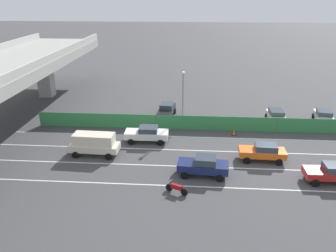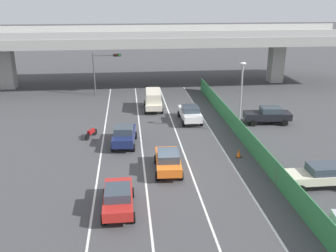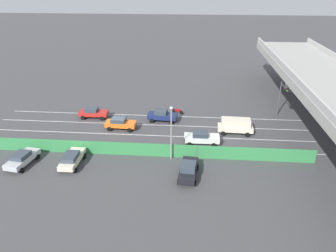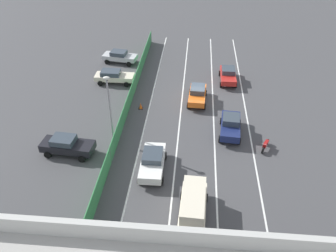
{
  "view_description": "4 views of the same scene",
  "coord_description": "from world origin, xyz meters",
  "px_view_note": "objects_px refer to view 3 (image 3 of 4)",
  "views": [
    {
      "loc": [
        -29.36,
        7.23,
        14.88
      ],
      "look_at": [
        2.99,
        9.56,
        2.03
      ],
      "focal_mm": 36.77,
      "sensor_mm": 36.0,
      "label": 1
    },
    {
      "loc": [
        -2.68,
        -24.64,
        12.39
      ],
      "look_at": [
        0.71,
        6.8,
        1.34
      ],
      "focal_mm": 40.49,
      "sensor_mm": 36.0,
      "label": 2
    },
    {
      "loc": [
        40.31,
        10.6,
        19.66
      ],
      "look_at": [
        1.02,
        7.31,
        1.19
      ],
      "focal_mm": 34.31,
      "sensor_mm": 36.0,
      "label": 3
    },
    {
      "loc": [
        0.43,
        32.9,
        19.62
      ],
      "look_at": [
        2.54,
        8.42,
        2.13
      ],
      "focal_mm": 36.81,
      "sensor_mm": 36.0,
      "label": 4
    }
  ],
  "objects_px": {
    "street_lamp": "(171,128)",
    "car_taxi_orange": "(120,123)",
    "car_sedan_red": "(93,112)",
    "parked_sedan_cream": "(72,159)",
    "car_sedan_navy": "(162,115)",
    "motorcycle": "(178,111)",
    "car_van_cream": "(235,125)",
    "car_hatchback_white": "(201,137)",
    "traffic_light": "(283,94)",
    "parked_sedan_dark": "(188,169)",
    "parked_wagon_silver": "(22,158)",
    "traffic_cone": "(126,148)"
  },
  "relations": [
    {
      "from": "car_van_cream",
      "to": "car_hatchback_white",
      "type": "height_order",
      "value": "car_van_cream"
    },
    {
      "from": "traffic_cone",
      "to": "car_hatchback_white",
      "type": "bearing_deg",
      "value": 104.64
    },
    {
      "from": "parked_sedan_cream",
      "to": "street_lamp",
      "type": "height_order",
      "value": "street_lamp"
    },
    {
      "from": "car_hatchback_white",
      "to": "traffic_light",
      "type": "distance_m",
      "value": 15.32
    },
    {
      "from": "car_hatchback_white",
      "to": "traffic_light",
      "type": "xyz_separation_m",
      "value": [
        -9.2,
        11.9,
        2.92
      ]
    },
    {
      "from": "car_sedan_navy",
      "to": "parked_sedan_cream",
      "type": "height_order",
      "value": "car_sedan_navy"
    },
    {
      "from": "car_sedan_navy",
      "to": "motorcycle",
      "type": "height_order",
      "value": "car_sedan_navy"
    },
    {
      "from": "car_van_cream",
      "to": "car_sedan_navy",
      "type": "relative_size",
      "value": 1.08
    },
    {
      "from": "parked_sedan_cream",
      "to": "motorcycle",
      "type": "bearing_deg",
      "value": 145.42
    },
    {
      "from": "car_sedan_red",
      "to": "motorcycle",
      "type": "height_order",
      "value": "car_sedan_red"
    },
    {
      "from": "car_hatchback_white",
      "to": "traffic_light",
      "type": "bearing_deg",
      "value": 127.73
    },
    {
      "from": "street_lamp",
      "to": "car_taxi_orange",
      "type": "bearing_deg",
      "value": -134.41
    },
    {
      "from": "parked_wagon_silver",
      "to": "parked_sedan_cream",
      "type": "xyz_separation_m",
      "value": [
        -0.42,
        5.66,
        0.01
      ]
    },
    {
      "from": "parked_wagon_silver",
      "to": "street_lamp",
      "type": "bearing_deg",
      "value": 99.37
    },
    {
      "from": "car_hatchback_white",
      "to": "parked_sedan_cream",
      "type": "bearing_deg",
      "value": -66.32
    },
    {
      "from": "car_sedan_red",
      "to": "parked_sedan_dark",
      "type": "xyz_separation_m",
      "value": [
        14.72,
        14.82,
        0.05
      ]
    },
    {
      "from": "car_taxi_orange",
      "to": "parked_wagon_silver",
      "type": "bearing_deg",
      "value": -41.09
    },
    {
      "from": "car_sedan_navy",
      "to": "traffic_light",
      "type": "relative_size",
      "value": 0.82
    },
    {
      "from": "car_van_cream",
      "to": "motorcycle",
      "type": "height_order",
      "value": "car_van_cream"
    },
    {
      "from": "car_van_cream",
      "to": "parked_wagon_silver",
      "type": "relative_size",
      "value": 1.03
    },
    {
      "from": "car_taxi_orange",
      "to": "parked_wagon_silver",
      "type": "distance_m",
      "value": 13.75
    },
    {
      "from": "car_hatchback_white",
      "to": "traffic_light",
      "type": "relative_size",
      "value": 0.84
    },
    {
      "from": "street_lamp",
      "to": "traffic_cone",
      "type": "height_order",
      "value": "street_lamp"
    },
    {
      "from": "car_van_cream",
      "to": "parked_sedan_dark",
      "type": "distance_m",
      "value": 12.69
    },
    {
      "from": "car_van_cream",
      "to": "traffic_cone",
      "type": "xyz_separation_m",
      "value": [
        5.86,
        -13.96,
        -0.91
      ]
    },
    {
      "from": "traffic_cone",
      "to": "motorcycle",
      "type": "bearing_deg",
      "value": 154.7
    },
    {
      "from": "traffic_light",
      "to": "street_lamp",
      "type": "distance_m",
      "value": 20.41
    },
    {
      "from": "car_van_cream",
      "to": "motorcycle",
      "type": "bearing_deg",
      "value": -127.29
    },
    {
      "from": "traffic_light",
      "to": "traffic_cone",
      "type": "height_order",
      "value": "traffic_light"
    },
    {
      "from": "car_sedan_navy",
      "to": "traffic_cone",
      "type": "distance_m",
      "value": 9.81
    },
    {
      "from": "car_sedan_red",
      "to": "parked_sedan_dark",
      "type": "relative_size",
      "value": 0.91
    },
    {
      "from": "car_sedan_red",
      "to": "parked_sedan_cream",
      "type": "relative_size",
      "value": 0.94
    },
    {
      "from": "parked_sedan_dark",
      "to": "car_sedan_red",
      "type": "bearing_deg",
      "value": -134.81
    },
    {
      "from": "car_hatchback_white",
      "to": "street_lamp",
      "type": "height_order",
      "value": "street_lamp"
    },
    {
      "from": "car_van_cream",
      "to": "traffic_light",
      "type": "bearing_deg",
      "value": 128.55
    },
    {
      "from": "parked_sedan_dark",
      "to": "traffic_light",
      "type": "relative_size",
      "value": 0.88
    },
    {
      "from": "street_lamp",
      "to": "car_van_cream",
      "type": "bearing_deg",
      "value": 132.47
    },
    {
      "from": "car_sedan_navy",
      "to": "parked_sedan_cream",
      "type": "relative_size",
      "value": 0.97
    },
    {
      "from": "car_sedan_red",
      "to": "car_taxi_orange",
      "type": "xyz_separation_m",
      "value": [
        3.55,
        4.95,
        0.03
      ]
    },
    {
      "from": "car_van_cream",
      "to": "parked_wagon_silver",
      "type": "distance_m",
      "value": 27.06
    },
    {
      "from": "parked_sedan_dark",
      "to": "car_van_cream",
      "type": "bearing_deg",
      "value": 151.22
    },
    {
      "from": "car_van_cream",
      "to": "traffic_cone",
      "type": "bearing_deg",
      "value": -67.22
    },
    {
      "from": "car_taxi_orange",
      "to": "car_hatchback_white",
      "type": "height_order",
      "value": "car_hatchback_white"
    },
    {
      "from": "parked_sedan_dark",
      "to": "traffic_light",
      "type": "height_order",
      "value": "traffic_light"
    },
    {
      "from": "motorcycle",
      "to": "traffic_light",
      "type": "height_order",
      "value": "traffic_light"
    },
    {
      "from": "car_van_cream",
      "to": "parked_sedan_cream",
      "type": "bearing_deg",
      "value": -62.96
    },
    {
      "from": "car_sedan_navy",
      "to": "street_lamp",
      "type": "xyz_separation_m",
      "value": [
        10.79,
        2.15,
        3.13
      ]
    },
    {
      "from": "parked_sedan_dark",
      "to": "traffic_light",
      "type": "xyz_separation_m",
      "value": [
        -16.89,
        13.35,
        2.91
      ]
    },
    {
      "from": "traffic_light",
      "to": "street_lamp",
      "type": "height_order",
      "value": "street_lamp"
    },
    {
      "from": "parked_wagon_silver",
      "to": "traffic_cone",
      "type": "relative_size",
      "value": 6.9
    }
  ]
}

